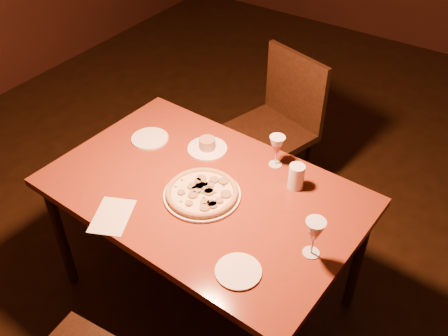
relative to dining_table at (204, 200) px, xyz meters
The scene contains 11 objects.
floor 0.77m from the dining_table, 29.20° to the left, with size 7.00×7.00×0.00m, color black.
dining_table is the anchor object (origin of this frame).
chair_far 0.95m from the dining_table, 97.60° to the left, with size 0.58×0.58×0.97m.
pizza_plate 0.10m from the dining_table, 62.52° to the right, with size 0.35×0.35×0.04m.
ramekin_saucer 0.31m from the dining_table, 122.29° to the left, with size 0.20×0.20×0.06m.
wine_glass_far 0.41m from the dining_table, 61.25° to the left, with size 0.07×0.07×0.17m, color #B14E49, non-canonical shape.
wine_glass_right 0.60m from the dining_table, ahead, with size 0.08×0.08×0.18m, color #B14E49, non-canonical shape.
water_tumbler 0.44m from the dining_table, 36.21° to the left, with size 0.07×0.07×0.12m, color silver.
side_plate_left 0.49m from the dining_table, 161.23° to the left, with size 0.19×0.19×0.01m, color white.
side_plate_near 0.51m from the dining_table, 38.69° to the right, with size 0.18×0.18×0.01m, color white.
menu_card 0.43m from the dining_table, 121.69° to the right, with size 0.15×0.22×0.00m, color white.
Camera 1 is at (0.74, -1.51, 2.30)m, focal length 40.00 mm.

